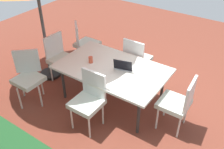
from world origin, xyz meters
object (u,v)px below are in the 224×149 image
object	(u,v)px
chair_north	(89,98)
chair_southeast	(84,42)
chair_west	(178,102)
chair_northeast	(28,75)
dining_table	(112,70)
laptop	(124,66)
chair_east	(60,56)
chair_south	(137,58)
cup	(91,60)

from	to	relation	value
chair_north	chair_southeast	world-z (taller)	same
chair_west	chair_north	size ratio (longest dim) A/B	1.00
chair_west	chair_southeast	bearing A→B (deg)	-110.18
chair_northeast	chair_southeast	distance (m)	1.56
dining_table	chair_southeast	distance (m)	1.45
laptop	chair_east	bearing A→B (deg)	-11.21
chair_southeast	chair_south	bearing A→B (deg)	-132.58
chair_west	chair_northeast	bearing A→B (deg)	-75.41
cup	laptop	bearing A→B (deg)	-165.09
chair_east	laptop	distance (m)	1.46
chair_northeast	chair_east	world-z (taller)	same
chair_east	chair_west	bearing A→B (deg)	-85.71
cup	chair_north	bearing A→B (deg)	125.04
chair_southeast	chair_north	bearing A→B (deg)	176.41
chair_south	laptop	bearing A→B (deg)	101.15
dining_table	chair_east	distance (m)	1.26
chair_east	cup	world-z (taller)	chair_east
laptop	dining_table	bearing A→B (deg)	8.09
chair_east	chair_southeast	distance (m)	0.76
chair_south	chair_southeast	xyz separation A→B (m)	(1.29, 0.05, 0.00)
dining_table	chair_northeast	xyz separation A→B (m)	(1.26, 0.81, -0.13)
chair_east	chair_north	bearing A→B (deg)	-114.54
chair_southeast	chair_northeast	bearing A→B (deg)	134.46
dining_table	cup	bearing A→B (deg)	10.82
cup	chair_south	bearing A→B (deg)	-117.23
chair_south	chair_northeast	bearing A→B (deg)	50.78
chair_south	cup	world-z (taller)	chair_south
dining_table	chair_southeast	bearing A→B (deg)	-30.94
chair_northeast	chair_east	xyz separation A→B (m)	(-0.01, -0.80, 0.00)
dining_table	cup	world-z (taller)	cup
chair_east	cup	distance (m)	0.88
chair_north	chair_south	bearing A→B (deg)	89.38
chair_south	chair_northeast	world-z (taller)	same
chair_east	chair_southeast	world-z (taller)	same
chair_northeast	chair_west	size ratio (longest dim) A/B	1.00
chair_east	laptop	world-z (taller)	chair_east
chair_south	dining_table	bearing A→B (deg)	86.48
chair_south	chair_southeast	distance (m)	1.29
chair_west	laptop	size ratio (longest dim) A/B	2.63
chair_north	chair_southeast	size ratio (longest dim) A/B	1.00
chair_northeast	chair_north	size ratio (longest dim) A/B	1.00
chair_north	cup	world-z (taller)	chair_north
laptop	cup	distance (m)	0.62
cup	chair_southeast	bearing A→B (deg)	-44.47
chair_north	chair_east	bearing A→B (deg)	151.26
chair_north	chair_northeast	bearing A→B (deg)	-175.95
chair_north	chair_southeast	bearing A→B (deg)	130.95
dining_table	chair_southeast	world-z (taller)	chair_southeast
chair_northeast	chair_southeast	size ratio (longest dim) A/B	1.00
chair_southeast	cup	xyz separation A→B (m)	(-0.84, 0.82, 0.24)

